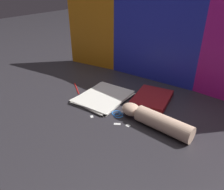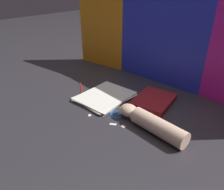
# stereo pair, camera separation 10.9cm
# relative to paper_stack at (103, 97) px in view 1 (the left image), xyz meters

# --- Properties ---
(ground_plane) EXTENTS (6.00, 6.00, 0.00)m
(ground_plane) POSITION_rel_paper_stack_xyz_m (0.08, 0.00, -0.01)
(ground_plane) COLOR #2D2B30
(backdrop_panel_left) EXTENTS (0.81, 0.11, 0.51)m
(backdrop_panel_left) POSITION_rel_paper_stack_xyz_m (-0.16, 0.39, 0.24)
(backdrop_panel_left) COLOR orange
(backdrop_panel_left) RESTS_ON ground_plane
(backdrop_panel_center) EXTENTS (0.88, 0.03, 0.50)m
(backdrop_panel_center) POSITION_rel_paper_stack_xyz_m (0.09, 0.39, 0.24)
(backdrop_panel_center) COLOR #2833D1
(backdrop_panel_center) RESTS_ON ground_plane
(backdrop_panel_right) EXTENTS (0.89, 0.10, 0.56)m
(backdrop_panel_right) POSITION_rel_paper_stack_xyz_m (0.40, 0.39, 0.27)
(backdrop_panel_right) COLOR #D81E9E
(backdrop_panel_right) RESTS_ON ground_plane
(paper_stack) EXTENTS (0.25, 0.31, 0.02)m
(paper_stack) POSITION_rel_paper_stack_xyz_m (0.00, 0.00, 0.00)
(paper_stack) COLOR white
(paper_stack) RESTS_ON ground_plane
(book_closed) EXTENTS (0.21, 0.25, 0.03)m
(book_closed) POSITION_rel_paper_stack_xyz_m (0.22, 0.14, 0.00)
(book_closed) COLOR maroon
(book_closed) RESTS_ON ground_plane
(scissors) EXTENTS (0.14, 0.17, 0.01)m
(scissors) POSITION_rel_paper_stack_xyz_m (0.16, -0.05, -0.00)
(scissors) COLOR silver
(scissors) RESTS_ON ground_plane
(hand_forearm) EXTENTS (0.35, 0.10, 0.07)m
(hand_forearm) POSITION_rel_paper_stack_xyz_m (0.34, -0.06, 0.03)
(hand_forearm) COLOR beige
(hand_forearm) RESTS_ON ground_plane
(paper_scrap_near) EXTENTS (0.03, 0.03, 0.00)m
(paper_scrap_near) POSITION_rel_paper_stack_xyz_m (0.20, -0.14, -0.01)
(paper_scrap_near) COLOR white
(paper_scrap_near) RESTS_ON ground_plane
(paper_scrap_mid) EXTENTS (0.02, 0.02, 0.00)m
(paper_scrap_mid) POSITION_rel_paper_stack_xyz_m (0.24, -0.13, -0.01)
(paper_scrap_mid) COLOR white
(paper_scrap_mid) RESTS_ON ground_plane
(paper_scrap_far) EXTENTS (0.02, 0.02, 0.00)m
(paper_scrap_far) POSITION_rel_paper_stack_xyz_m (0.07, -0.17, -0.01)
(paper_scrap_far) COLOR white
(paper_scrap_far) RESTS_ON ground_plane
(pen) EXTENTS (0.12, 0.09, 0.01)m
(pen) POSITION_rel_paper_stack_xyz_m (-0.20, 0.01, -0.01)
(pen) COLOR red
(pen) RESTS_ON ground_plane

